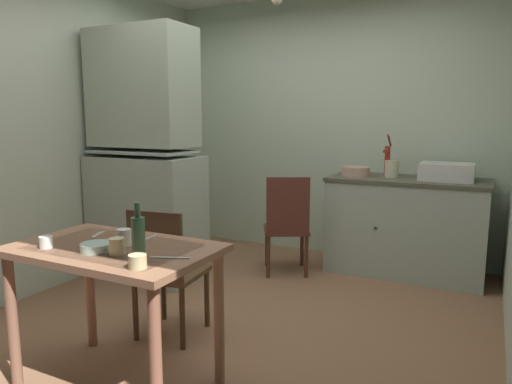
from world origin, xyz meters
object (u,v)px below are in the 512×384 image
object	(u,v)px
hutch_cabinet	(145,164)
mixing_bowl_counter	(356,171)
hand_pump	(387,158)
sink_basin	(447,172)
serving_bowl_wide	(96,247)
chair_by_counter	(287,224)
chair_far_side	(166,270)
glass_bottle	(138,235)
teacup_mint	(124,237)
dining_table	(114,269)

from	to	relation	value
hutch_cabinet	mixing_bowl_counter	bearing A→B (deg)	32.99
hand_pump	mixing_bowl_counter	world-z (taller)	hand_pump
hand_pump	sink_basin	bearing A→B (deg)	-4.98
hand_pump	serving_bowl_wide	world-z (taller)	hand_pump
chair_by_counter	serving_bowl_wide	distance (m)	2.19
hand_pump	chair_far_side	xyz separation A→B (m)	(-0.96, -2.06, -0.59)
glass_bottle	teacup_mint	bearing A→B (deg)	149.72
sink_basin	glass_bottle	world-z (taller)	sink_basin
dining_table	chair_by_counter	xyz separation A→B (m)	(0.09, 2.06, -0.18)
hand_pump	dining_table	xyz separation A→B (m)	(-0.85, -2.62, -0.40)
hand_pump	glass_bottle	bearing A→B (deg)	-102.59
serving_bowl_wide	glass_bottle	bearing A→B (deg)	5.20
hutch_cabinet	hand_pump	xyz separation A→B (m)	(1.87, 1.14, 0.04)
chair_by_counter	teacup_mint	distance (m)	2.05
teacup_mint	glass_bottle	bearing A→B (deg)	-30.28
teacup_mint	glass_bottle	size ratio (longest dim) A/B	0.34
chair_by_counter	teacup_mint	bearing A→B (deg)	-91.33
sink_basin	chair_far_side	world-z (taller)	sink_basin
sink_basin	hand_pump	xyz separation A→B (m)	(-0.52, 0.05, 0.09)
sink_basin	mixing_bowl_counter	size ratio (longest dim) A/B	1.67
dining_table	chair_by_counter	size ratio (longest dim) A/B	1.16
chair_by_counter	glass_bottle	distance (m)	2.18
hutch_cabinet	chair_by_counter	distance (m)	1.37
hutch_cabinet	mixing_bowl_counter	size ratio (longest dim) A/B	8.23
hutch_cabinet	teacup_mint	size ratio (longest dim) A/B	24.54
serving_bowl_wide	glass_bottle	xyz separation A→B (m)	(0.25, 0.02, 0.08)
sink_basin	chair_far_side	distance (m)	2.55
hand_pump	chair_far_side	size ratio (longest dim) A/B	0.45
hutch_cabinet	glass_bottle	world-z (taller)	hutch_cabinet
mixing_bowl_counter	dining_table	bearing A→B (deg)	-103.00
chair_far_side	glass_bottle	size ratio (longest dim) A/B	3.31
dining_table	glass_bottle	distance (m)	0.34
chair_by_counter	teacup_mint	xyz separation A→B (m)	(-0.05, -2.02, 0.35)
teacup_mint	glass_bottle	distance (m)	0.24
mixing_bowl_counter	sink_basin	bearing A→B (deg)	3.66
sink_basin	chair_by_counter	size ratio (longest dim) A/B	0.48
mixing_bowl_counter	serving_bowl_wide	xyz separation A→B (m)	(-0.59, -2.63, -0.14)
sink_basin	dining_table	bearing A→B (deg)	-117.94
hutch_cabinet	serving_bowl_wide	distance (m)	1.90
chair_by_counter	glass_bottle	size ratio (longest dim) A/B	3.49
sink_basin	chair_by_counter	bearing A→B (deg)	-157.78
sink_basin	serving_bowl_wide	world-z (taller)	sink_basin
hutch_cabinet	glass_bottle	size ratio (longest dim) A/B	8.32
serving_bowl_wide	glass_bottle	world-z (taller)	glass_bottle
dining_table	teacup_mint	distance (m)	0.17
serving_bowl_wide	chair_far_side	bearing A→B (deg)	98.53
hand_pump	chair_far_side	world-z (taller)	hand_pump
chair_by_counter	serving_bowl_wide	bearing A→B (deg)	-92.70
hutch_cabinet	sink_basin	bearing A→B (deg)	24.59
hand_pump	hutch_cabinet	bearing A→B (deg)	-148.68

